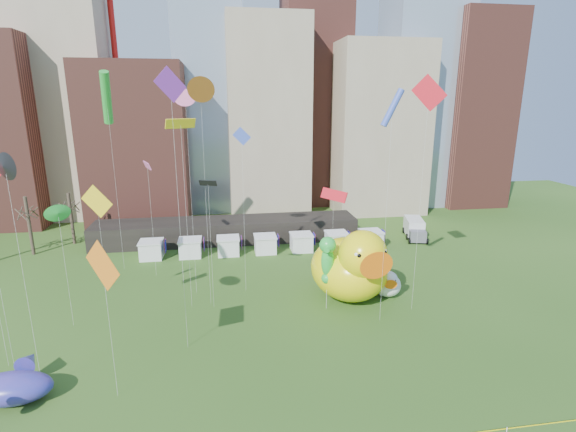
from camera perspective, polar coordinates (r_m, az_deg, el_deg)
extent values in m
cube|color=gray|center=(85.61, -27.02, 14.01)|extent=(14.00, 12.00, 42.00)
cube|color=brown|center=(77.24, -19.09, 8.89)|extent=(16.00, 14.00, 26.00)
cube|color=#8C9EB2|center=(84.08, -10.44, 19.79)|extent=(12.00, 12.00, 55.00)
cube|color=gray|center=(80.25, -2.81, 12.74)|extent=(14.00, 14.00, 34.00)
cube|color=brown|center=(88.82, 3.62, 23.95)|extent=(12.00, 12.00, 68.00)
cube|color=gray|center=(82.97, 11.50, 11.15)|extent=(16.00, 14.00, 30.00)
cube|color=#8C9EB2|center=(90.46, 17.13, 16.81)|extent=(14.00, 12.00, 48.00)
cube|color=brown|center=(93.38, 23.05, 12.53)|extent=(12.00, 12.00, 36.00)
cylinder|color=red|center=(92.34, 14.79, 25.70)|extent=(1.00, 1.00, 76.00)
cube|color=black|center=(64.45, -8.00, -1.86)|extent=(38.00, 6.00, 3.20)
cube|color=white|center=(59.63, -17.54, -4.33)|extent=(2.80, 2.80, 2.20)
cube|color=red|center=(59.22, -15.85, -3.82)|extent=(0.08, 1.40, 1.60)
cube|color=white|center=(59.05, -12.73, -4.18)|extent=(2.80, 2.80, 2.20)
cube|color=red|center=(58.78, -11.01, -3.66)|extent=(0.08, 1.40, 1.60)
cube|color=white|center=(58.88, -7.87, -4.00)|extent=(2.80, 2.80, 2.20)
cube|color=red|center=(58.77, -6.13, -3.46)|extent=(0.08, 1.40, 1.60)
cube|color=white|center=(59.14, -3.01, -3.79)|extent=(2.80, 2.80, 2.20)
cube|color=red|center=(59.18, -1.28, -3.25)|extent=(0.08, 1.40, 1.60)
cube|color=white|center=(59.82, 1.77, -3.55)|extent=(2.80, 2.80, 2.20)
cube|color=red|center=(60.01, 3.46, -3.01)|extent=(0.08, 1.40, 1.60)
cube|color=white|center=(60.90, 6.40, -3.30)|extent=(2.80, 2.80, 2.20)
cube|color=red|center=(61.23, 8.05, -2.76)|extent=(0.08, 1.40, 1.60)
cube|color=white|center=(62.37, 10.85, -3.04)|extent=(2.80, 2.80, 2.20)
cube|color=red|center=(62.83, 12.42, -2.51)|extent=(0.08, 1.40, 1.60)
cylinder|color=#382B21|center=(66.89, -30.90, -1.13)|extent=(0.44, 0.44, 8.00)
cylinder|color=#382B21|center=(69.20, -26.62, -0.31)|extent=(0.44, 0.44, 7.50)
ellipsoid|color=yellow|center=(45.75, 7.98, -6.89)|extent=(9.12, 10.21, 6.34)
ellipsoid|color=yellow|center=(48.73, 6.12, -5.65)|extent=(2.35, 1.98, 2.57)
sphere|color=yellow|center=(42.51, 9.83, -5.02)|extent=(5.52, 5.52, 4.77)
cone|color=orange|center=(40.92, 11.17, -6.13)|extent=(2.95, 2.57, 2.62)
sphere|color=white|center=(40.62, 9.12, -5.00)|extent=(0.86, 0.86, 0.86)
sphere|color=white|center=(41.86, 12.30, -4.55)|extent=(0.86, 0.86, 0.86)
sphere|color=black|center=(40.29, 9.38, -5.18)|extent=(0.43, 0.43, 0.43)
sphere|color=black|center=(41.54, 12.59, -4.72)|extent=(0.43, 0.43, 0.43)
ellipsoid|color=white|center=(47.64, 12.87, -8.77)|extent=(3.58, 3.98, 2.43)
ellipsoid|color=white|center=(48.88, 12.60, -8.21)|extent=(0.92, 0.78, 0.99)
sphere|color=white|center=(46.27, 13.17, -8.20)|extent=(2.16, 2.16, 1.83)
cone|color=orange|center=(45.59, 13.34, -8.66)|extent=(1.15, 1.01, 1.01)
sphere|color=white|center=(45.63, 12.67, -8.18)|extent=(0.33, 0.33, 0.33)
sphere|color=white|center=(45.82, 13.92, -8.16)|extent=(0.33, 0.33, 0.33)
sphere|color=black|center=(45.49, 12.71, -8.25)|extent=(0.16, 0.16, 0.16)
sphere|color=black|center=(45.68, 13.96, -8.23)|extent=(0.16, 0.16, 0.16)
cylinder|color=silver|center=(43.27, 5.14, -9.05)|extent=(0.03, 0.03, 5.04)
ellipsoid|color=green|center=(42.31, 5.22, -5.93)|extent=(1.50, 1.36, 3.15)
sphere|color=green|center=(41.61, 5.32, -3.83)|extent=(2.04, 2.04, 1.61)
cone|color=green|center=(40.97, 5.57, -4.25)|extent=(0.86, 1.13, 0.56)
sphere|color=green|center=(43.03, 5.15, -8.16)|extent=(1.13, 1.13, 1.13)
cylinder|color=silver|center=(49.54, 9.33, -7.13)|extent=(0.03, 0.03, 3.25)
ellipsoid|color=#4340C0|center=(48.96, 9.41, -5.37)|extent=(1.14, 1.02, 2.43)
sphere|color=#4340C0|center=(48.39, 9.53, -3.98)|extent=(1.54, 1.54, 1.24)
cone|color=#4340C0|center=(47.91, 9.73, -4.26)|extent=(0.63, 0.87, 0.43)
sphere|color=#4340C0|center=(49.50, 9.32, -6.86)|extent=(0.87, 0.87, 0.87)
ellipsoid|color=#50399B|center=(37.05, -32.63, -18.58)|extent=(5.48, 3.03, 2.08)
cone|color=#50399B|center=(39.14, -30.90, -15.95)|extent=(1.49, 1.70, 1.46)
cube|color=silver|center=(68.59, 16.24, -1.34)|extent=(3.55, 5.39, 2.48)
cube|color=#595960|center=(65.75, 16.69, -2.53)|extent=(2.65, 2.30, 1.59)
cylinder|color=black|center=(67.00, 15.40, -2.64)|extent=(0.46, 0.93, 0.89)
cylinder|color=black|center=(67.47, 17.47, -2.68)|extent=(0.46, 0.93, 0.89)
cylinder|color=black|center=(70.17, 14.96, -1.81)|extent=(0.46, 0.93, 0.89)
cylinder|color=black|center=(70.63, 16.94, -1.85)|extent=(0.46, 0.93, 0.89)
cylinder|color=silver|center=(42.22, 16.95, 1.00)|extent=(0.02, 0.02, 20.75)
cube|color=red|center=(41.09, 18.08, 15.18)|extent=(2.38, 2.19, 3.20)
cylinder|color=silver|center=(45.37, -12.62, 1.98)|extent=(0.02, 0.02, 20.36)
cone|color=pink|center=(44.28, -13.39, 14.93)|extent=(1.54, 0.95, 1.63)
cylinder|color=silver|center=(42.69, -10.10, -4.08)|extent=(0.02, 0.02, 12.66)
cube|color=black|center=(41.09, -10.50, 4.30)|extent=(1.70, 0.89, 0.54)
cylinder|color=silver|center=(54.91, -21.72, 3.51)|extent=(0.02, 0.02, 20.37)
cylinder|color=green|center=(54.01, -22.79, 14.15)|extent=(1.80, 3.61, 5.91)
cylinder|color=silver|center=(50.95, -23.29, -3.62)|extent=(0.02, 0.02, 9.84)
cube|color=yellow|center=(49.70, -23.87, 1.78)|extent=(3.41, 1.14, 3.58)
cylinder|color=silver|center=(39.41, 12.74, -0.61)|extent=(0.02, 0.02, 19.51)
cylinder|color=blue|center=(38.04, 13.60, 13.69)|extent=(1.90, 0.68, 3.18)
cylinder|color=silver|center=(32.55, -22.33, -14.11)|extent=(0.02, 0.02, 9.76)
cube|color=orange|center=(30.57, -23.24, -6.04)|extent=(2.61, 2.29, 3.44)
cylinder|color=silver|center=(34.76, -14.06, -1.33)|extent=(0.02, 0.02, 21.20)
cube|color=purple|center=(33.46, -15.24, 16.37)|extent=(2.17, 1.40, 2.55)
cylinder|color=silver|center=(51.14, 5.90, -2.51)|extent=(0.02, 0.02, 9.61)
cube|color=red|center=(49.91, 6.04, 2.76)|extent=(2.39, 3.75, 1.21)
cylinder|color=silver|center=(52.07, -17.47, -0.80)|extent=(0.02, 0.02, 13.13)
cube|color=pink|center=(50.77, -18.05, 6.35)|extent=(1.24, 2.51, 0.78)
cylinder|color=silver|center=(34.19, -31.31, -7.93)|extent=(0.02, 0.02, 16.12)
cone|color=black|center=(32.25, -33.25, 5.47)|extent=(1.41, 1.40, 1.77)
cylinder|color=silver|center=(43.58, -27.19, -6.51)|extent=(0.02, 0.02, 10.73)
cone|color=green|center=(42.07, -28.05, 0.33)|extent=(1.30, 1.01, 1.47)
cylinder|color=silver|center=(42.46, -13.21, -0.52)|extent=(0.02, 0.02, 18.09)
cube|color=yellow|center=(41.05, -13.97, 11.74)|extent=(2.69, 1.80, 0.88)
cylinder|color=silver|center=(45.40, -5.82, -0.12)|extent=(0.02, 0.02, 16.66)
cube|color=blue|center=(43.99, -6.11, 10.41)|extent=(1.85, 0.06, 1.84)
cylinder|color=silver|center=(42.26, -10.75, 1.62)|extent=(0.02, 0.02, 21.05)
cone|color=orange|center=(41.17, -11.48, 16.02)|extent=(1.78, 1.87, 2.29)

